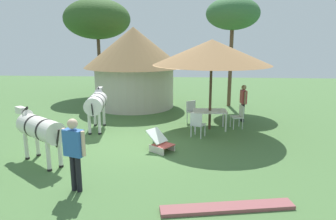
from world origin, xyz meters
name	(u,v)px	position (x,y,z in m)	size (l,w,h in m)	color
ground_plane	(143,142)	(0.00, 0.00, 0.00)	(36.00, 36.00, 0.00)	#4A703C
thatched_hut	(134,63)	(-1.25, 5.63, 2.22)	(4.97, 4.97, 4.00)	beige
shade_umbrella	(212,52)	(2.36, 1.74, 2.95)	(4.39, 4.39, 3.41)	#493123
patio_dining_table	(210,113)	(2.36, 1.74, 0.65)	(1.30, 0.86, 0.74)	white
patio_chair_near_hut	(192,110)	(1.69, 2.70, 0.52)	(0.60, 0.60, 0.90)	silver
patio_chair_east_end	(197,123)	(1.86, 0.68, 0.52)	(0.58, 0.57, 0.90)	silver
patio_chair_near_lawn	(239,115)	(3.51, 1.97, 0.52)	(0.50, 0.52, 0.90)	silver
guest_beside_umbrella	(243,100)	(3.82, 2.98, 0.94)	(0.24, 0.56, 1.56)	black
standing_watcher	(74,148)	(-1.00, -3.50, 1.04)	(0.59, 0.36, 1.73)	black
striped_lounge_chair	(161,143)	(0.69, -0.77, 0.26)	(0.95, 0.90, 0.65)	#CE534A
zebra_nearest_camera	(96,103)	(-1.97, 1.40, 1.03)	(0.84, 2.20, 1.58)	silver
zebra_by_umbrella	(40,129)	(-2.58, -1.93, 1.00)	(1.97, 1.60, 1.55)	silver
acacia_tree_far_lawn	(233,14)	(3.62, 6.06, 4.59)	(2.63, 2.63, 5.41)	brown
acacia_tree_left_background	(97,19)	(-4.02, 9.00, 4.55)	(3.96, 3.96, 5.75)	brown
brick_patio_kerb	(227,208)	(2.39, -4.06, 0.04)	(2.80, 0.36, 0.08)	#924E51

